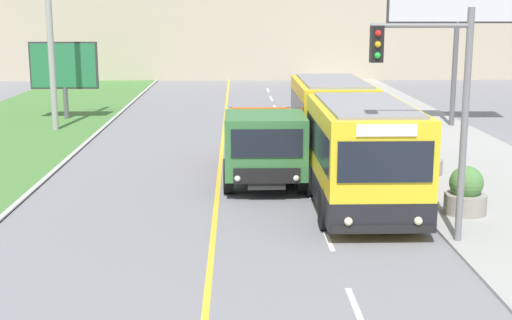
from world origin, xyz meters
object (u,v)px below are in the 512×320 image
(traffic_light_mast, at_px, (436,96))
(planter_round_far, at_px, (368,115))
(dump_truck, at_px, (264,146))
(planter_round_third, at_px, (389,133))
(planter_round_second, at_px, (424,156))
(city_bus, at_px, (345,137))
(planter_round_near, at_px, (466,193))
(billboard_small, at_px, (64,67))

(traffic_light_mast, relative_size, planter_round_far, 4.15)
(planter_round_far, bearing_deg, dump_truck, -116.54)
(traffic_light_mast, xyz_separation_m, planter_round_far, (1.55, 16.36, -2.82))
(planter_round_third, bearing_deg, planter_round_second, -88.18)
(dump_truck, height_order, planter_round_second, dump_truck)
(dump_truck, bearing_deg, planter_round_third, 47.69)
(dump_truck, xyz_separation_m, planter_round_far, (5.17, 10.35, -0.55))
(dump_truck, bearing_deg, planter_round_second, 10.04)
(city_bus, distance_m, planter_round_far, 10.78)
(city_bus, height_order, traffic_light_mast, traffic_light_mast)
(planter_round_third, bearing_deg, planter_round_near, -89.75)
(city_bus, bearing_deg, traffic_light_mast, -79.57)
(traffic_light_mast, bearing_deg, planter_round_near, 55.21)
(planter_round_near, xyz_separation_m, planter_round_far, (-0.01, 14.12, 0.01))
(dump_truck, xyz_separation_m, billboard_small, (-9.40, 13.97, 1.39))
(billboard_small, bearing_deg, dump_truck, -56.06)
(planter_round_far, bearing_deg, planter_round_second, -89.28)
(city_bus, height_order, planter_round_far, city_bus)
(billboard_small, height_order, planter_round_second, billboard_small)
(traffic_light_mast, relative_size, billboard_small, 1.41)
(planter_round_second, bearing_deg, billboard_small, 138.42)
(city_bus, relative_size, planter_round_third, 9.69)
(planter_round_third, bearing_deg, planter_round_far, 89.61)
(billboard_small, relative_size, planter_round_near, 3.01)
(planter_round_third, height_order, planter_round_far, planter_round_far)
(city_bus, bearing_deg, planter_round_second, 20.06)
(planter_round_second, bearing_deg, dump_truck, -169.96)
(city_bus, distance_m, planter_round_second, 3.05)
(traffic_light_mast, height_order, billboard_small, traffic_light_mast)
(billboard_small, bearing_deg, traffic_light_mast, -56.90)
(planter_round_second, height_order, planter_round_far, planter_round_second)
(city_bus, xyz_separation_m, dump_truck, (-2.53, 0.07, -0.31))
(city_bus, bearing_deg, planter_round_near, -54.41)
(dump_truck, relative_size, planter_round_third, 5.38)
(planter_round_second, bearing_deg, planter_round_third, 91.82)
(city_bus, distance_m, dump_truck, 2.55)
(billboard_small, relative_size, planter_round_second, 2.89)
(city_bus, distance_m, planter_round_near, 4.63)
(planter_round_near, xyz_separation_m, planter_round_second, (0.11, 4.71, 0.02))
(city_bus, relative_size, planter_round_far, 9.27)
(city_bus, relative_size, traffic_light_mast, 2.24)
(dump_truck, distance_m, planter_round_second, 5.40)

